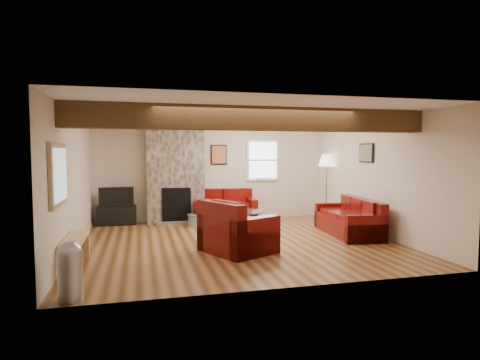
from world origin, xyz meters
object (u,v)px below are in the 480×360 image
object	(u,v)px
coffee_table	(241,222)
tv_cabinet	(117,215)
sofa_three	(348,216)
loveseat	(224,206)
floor_lamp	(327,164)
armchair_red	(238,226)
television	(117,196)

from	to	relation	value
coffee_table	tv_cabinet	size ratio (longest dim) A/B	1.07
sofa_three	tv_cabinet	bearing A→B (deg)	-109.43
loveseat	floor_lamp	xyz separation A→B (m)	(2.61, -0.36, 1.05)
loveseat	floor_lamp	size ratio (longest dim) A/B	0.90
loveseat	tv_cabinet	distance (m)	2.63
floor_lamp	armchair_red	bearing A→B (deg)	-138.76
loveseat	floor_lamp	bearing A→B (deg)	-4.32
armchair_red	tv_cabinet	distance (m)	3.97
sofa_three	floor_lamp	world-z (taller)	floor_lamp
floor_lamp	tv_cabinet	bearing A→B (deg)	172.77
loveseat	television	world-z (taller)	television
loveseat	armchair_red	bearing A→B (deg)	-93.44
coffee_table	television	size ratio (longest dim) A/B	1.22
loveseat	television	xyz separation A→B (m)	(-2.60, 0.30, 0.28)
sofa_three	television	bearing A→B (deg)	-109.43
armchair_red	coffee_table	world-z (taller)	armchair_red
coffee_table	tv_cabinet	world-z (taller)	coffee_table
coffee_table	loveseat	bearing A→B (deg)	94.24
television	floor_lamp	xyz separation A→B (m)	(5.22, -0.66, 0.77)
coffee_table	television	world-z (taller)	television
tv_cabinet	loveseat	bearing A→B (deg)	-6.57
armchair_red	floor_lamp	distance (m)	4.09
loveseat	coffee_table	xyz separation A→B (m)	(0.10, -1.37, -0.17)
sofa_three	tv_cabinet	xyz separation A→B (m)	(-4.90, 2.36, -0.15)
armchair_red	floor_lamp	bearing A→B (deg)	-75.17
armchair_red	tv_cabinet	world-z (taller)	armchair_red
coffee_table	television	distance (m)	3.21
tv_cabinet	armchair_red	bearing A→B (deg)	-55.64
coffee_table	television	xyz separation A→B (m)	(-2.70, 1.67, 0.45)
loveseat	tv_cabinet	bearing A→B (deg)	177.00
coffee_table	floor_lamp	size ratio (longest dim) A/B	0.58
tv_cabinet	floor_lamp	bearing A→B (deg)	-7.23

